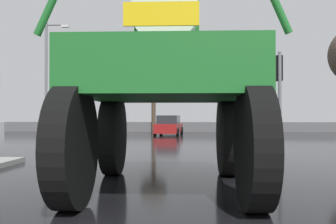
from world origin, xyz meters
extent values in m
plane|color=black|center=(0.00, 18.00, 0.00)|extent=(120.00, 120.00, 0.00)
cylinder|color=black|center=(-0.33, 8.99, 1.01)|extent=(0.44, 2.03, 2.02)
cylinder|color=black|center=(2.58, 9.06, 1.01)|extent=(0.44, 2.03, 2.02)
cylinder|color=black|center=(-0.25, 5.44, 1.01)|extent=(0.44, 2.03, 2.02)
cylinder|color=black|center=(2.66, 5.51, 1.01)|extent=(0.44, 2.03, 2.02)
cube|color=#1E6B28|center=(1.16, 7.25, 2.31)|extent=(3.51, 4.33, 0.94)
cube|color=#1A5B22|center=(1.15, 7.69, 3.38)|extent=(1.34, 1.40, 1.19)
cylinder|color=silver|center=(1.18, 6.63, 3.39)|extent=(1.24, 1.18, 1.21)
cube|color=yellow|center=(1.21, 5.09, 3.03)|extent=(1.14, 0.07, 0.36)
cube|color=maroon|center=(-0.08, 28.48, 0.53)|extent=(2.05, 4.23, 0.70)
cube|color=#23282D|center=(-0.09, 28.33, 1.20)|extent=(1.73, 2.23, 0.64)
cylinder|color=black|center=(-0.81, 29.90, 0.30)|extent=(0.23, 0.61, 0.60)
cylinder|color=black|center=(0.88, 29.75, 0.30)|extent=(0.23, 0.61, 0.60)
cylinder|color=black|center=(-1.04, 27.21, 0.30)|extent=(0.23, 0.61, 0.60)
cylinder|color=black|center=(0.65, 27.06, 0.30)|extent=(0.23, 0.61, 0.60)
cylinder|color=slate|center=(4.57, 12.00, 1.80)|extent=(0.11, 0.11, 3.61)
cube|color=black|center=(4.57, 12.21, 3.09)|extent=(0.24, 0.32, 0.84)
sphere|color=red|center=(4.57, 12.40, 3.36)|extent=(0.17, 0.17, 0.17)
sphere|color=#3C2403|center=(4.57, 12.40, 3.09)|extent=(0.17, 0.17, 0.17)
sphere|color=black|center=(4.57, 12.40, 2.82)|extent=(0.17, 0.17, 0.17)
cylinder|color=slate|center=(7.25, 28.98, 2.01)|extent=(0.11, 0.11, 4.02)
cube|color=black|center=(7.25, 29.19, 3.50)|extent=(0.24, 0.32, 0.84)
sphere|color=red|center=(7.25, 29.38, 3.77)|extent=(0.17, 0.17, 0.17)
sphere|color=#3C2403|center=(7.25, 29.38, 3.50)|extent=(0.17, 0.17, 0.17)
sphere|color=black|center=(7.25, 29.38, 3.23)|extent=(0.17, 0.17, 0.17)
cylinder|color=slate|center=(-4.81, 28.98, 2.03)|extent=(0.11, 0.11, 4.05)
cube|color=black|center=(-4.81, 29.19, 3.53)|extent=(0.24, 0.32, 0.84)
sphere|color=red|center=(-4.81, 29.38, 3.80)|extent=(0.17, 0.17, 0.17)
sphere|color=#3C2403|center=(-4.81, 29.38, 3.53)|extent=(0.17, 0.17, 0.17)
sphere|color=black|center=(-4.81, 29.38, 3.26)|extent=(0.17, 0.17, 0.17)
cylinder|color=slate|center=(-8.11, 24.08, 3.88)|extent=(0.18, 0.18, 7.77)
cylinder|color=slate|center=(-7.46, 24.08, 7.62)|extent=(1.30, 0.10, 0.10)
cube|color=silver|center=(-6.81, 24.08, 7.52)|extent=(0.50, 0.24, 0.16)
cylinder|color=#473828|center=(-1.82, 33.87, 2.26)|extent=(0.39, 0.39, 4.51)
ellipsoid|color=brown|center=(-1.82, 33.87, 5.40)|extent=(2.55, 2.55, 2.16)
cube|color=#59595B|center=(0.00, 34.11, 0.45)|extent=(32.24, 0.24, 0.90)
camera|label=1|loc=(1.66, -0.46, 1.51)|focal=39.91mm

